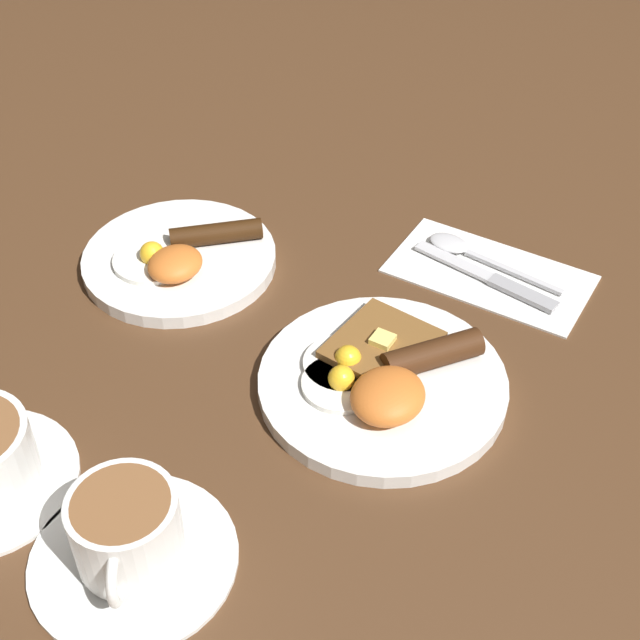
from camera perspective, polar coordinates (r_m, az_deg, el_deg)
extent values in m
plane|color=#4C301C|center=(0.84, 4.00, -4.43)|extent=(3.00, 3.00, 0.00)
cylinder|color=white|center=(0.83, 4.02, -4.08)|extent=(0.23, 0.23, 0.01)
cylinder|color=white|center=(0.81, 1.34, -4.12)|extent=(0.07, 0.07, 0.01)
sphere|color=yellow|center=(0.81, 1.38, -3.76)|extent=(0.02, 0.02, 0.02)
cylinder|color=white|center=(0.83, 1.53, -2.82)|extent=(0.08, 0.08, 0.01)
sphere|color=yellow|center=(0.83, 1.80, -2.47)|extent=(0.03, 0.03, 0.03)
ellipsoid|color=orange|center=(0.79, 4.36, -4.87)|extent=(0.07, 0.06, 0.03)
cylinder|color=#3E210F|center=(0.83, 7.22, -2.18)|extent=(0.10, 0.07, 0.03)
cube|color=brown|center=(0.85, 4.00, -1.74)|extent=(0.10, 0.09, 0.01)
cube|color=#F4E072|center=(0.84, 4.03, -1.24)|extent=(0.02, 0.02, 0.01)
cylinder|color=white|center=(0.98, -8.97, 3.85)|extent=(0.21, 0.21, 0.01)
cylinder|color=white|center=(0.97, -10.68, 3.82)|extent=(0.08, 0.08, 0.01)
sphere|color=yellow|center=(0.96, -10.82, 4.12)|extent=(0.03, 0.03, 0.03)
ellipsoid|color=orange|center=(0.94, -9.34, 3.51)|extent=(0.06, 0.05, 0.03)
cylinder|color=#331C0A|center=(0.98, -6.67, 5.52)|extent=(0.09, 0.08, 0.02)
cylinder|color=white|center=(0.73, -11.84, -14.65)|extent=(0.16, 0.16, 0.01)
cylinder|color=white|center=(0.70, -12.27, -12.95)|extent=(0.08, 0.08, 0.07)
cylinder|color=brown|center=(0.68, -12.65, -11.44)|extent=(0.07, 0.07, 0.00)
torus|color=white|center=(0.67, -12.86, -15.69)|extent=(0.04, 0.03, 0.04)
cube|color=white|center=(0.98, 10.76, 2.98)|extent=(0.13, 0.22, 0.01)
cube|color=silver|center=(0.98, 8.56, 3.74)|extent=(0.02, 0.09, 0.00)
cube|color=#9E9EA3|center=(0.95, 12.84, 1.69)|extent=(0.02, 0.08, 0.01)
ellipsoid|color=silver|center=(1.00, 8.24, 4.91)|extent=(0.03, 0.05, 0.01)
cube|color=silver|center=(0.98, 12.27, 3.02)|extent=(0.01, 0.12, 0.00)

